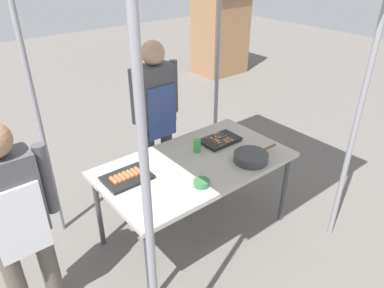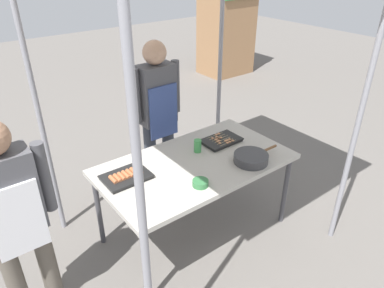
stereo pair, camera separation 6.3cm
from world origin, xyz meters
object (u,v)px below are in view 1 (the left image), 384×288
Objects in this scene: stall_table at (196,167)px; vendor_woman at (156,109)px; drink_cup_near_edge at (197,146)px; condiment_bowl at (202,183)px; tray_meat_skewers at (220,140)px; cooking_wok at (251,157)px; customer_nearby at (15,216)px; neighbor_stall_left at (221,21)px; tray_grilled_sausages at (127,177)px.

vendor_woman is at bearing 81.72° from stall_table.
stall_table is at bearing -133.41° from drink_cup_near_edge.
stall_table is at bearing 58.07° from condiment_bowl.
drink_cup_near_edge reaches higher than stall_table.
stall_table is 0.42m from tray_meat_skewers.
tray_meat_skewers is (0.40, 0.13, 0.07)m from stall_table.
cooking_wok is (-0.03, -0.40, 0.02)m from tray_meat_skewers.
condiment_bowl is at bearing -14.72° from customer_nearby.
neighbor_stall_left is at bearing 44.72° from drink_cup_near_edge.
vendor_woman reaches higher than condiment_bowl.
drink_cup_near_edge is at bearing -179.40° from tray_meat_skewers.
tray_grilled_sausages is 3.13× the size of drink_cup_near_edge.
stall_table is at bearing -1.40° from customer_nearby.
tray_meat_skewers is 0.41m from cooking_wok.
drink_cup_near_edge is (-0.25, 0.40, 0.02)m from cooking_wok.
stall_table is 0.34m from condiment_bowl.
tray_grilled_sausages is 0.97m from tray_meat_skewers.
stall_table is at bearing -13.06° from tray_grilled_sausages.
neighbor_stall_left reaches higher than condiment_bowl.
tray_meat_skewers is 0.70m from vendor_woman.
tray_grilled_sausages is at bearing 166.94° from stall_table.
tray_grilled_sausages is 0.22× the size of vendor_woman.
tray_meat_skewers is 4.44m from neighbor_stall_left.
drink_cup_near_edge is at bearing -0.53° from tray_grilled_sausages.
neighbor_stall_left is (3.29, 3.26, 0.22)m from drink_cup_near_edge.
condiment_bowl is at bearing 74.43° from vendor_woman.
cooking_wok is 3.67× the size of condiment_bowl.
stall_table is 4.81m from neighbor_stall_left.
drink_cup_near_edge is (0.30, 0.41, 0.03)m from condiment_bowl.
vendor_woman reaches higher than tray_meat_skewers.
tray_grilled_sausages is 0.17× the size of neighbor_stall_left.
neighbor_stall_left is at bearing 34.92° from customer_nearby.
neighbor_stall_left reaches higher than stall_table.
condiment_bowl is at bearing -46.44° from tray_grilled_sausages.
tray_meat_skewers is (0.97, -0.00, -0.00)m from tray_grilled_sausages.
drink_cup_near_edge is 4.63m from neighbor_stall_left.
condiment_bowl is 5.13m from neighbor_stall_left.
cooking_wok is at bearing -9.99° from customer_nearby.
stall_table is at bearing 143.17° from cooking_wok.
drink_cup_near_edge is 0.08× the size of customer_nearby.
customer_nearby is at bearing 178.60° from stall_table.
stall_table is 1.06× the size of customer_nearby.
tray_meat_skewers is 0.17× the size of neighbor_stall_left.
customer_nearby reaches higher than tray_meat_skewers.
tray_meat_skewers is 0.22× the size of vendor_woman.
tray_meat_skewers is at bearing 18.13° from stall_table.
condiment_bowl is (-0.57, -0.41, 0.01)m from tray_meat_skewers.
condiment_bowl is 1.07× the size of drink_cup_near_edge.
tray_meat_skewers is 0.23× the size of customer_nearby.
tray_meat_skewers is at bearing 115.50° from vendor_woman.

